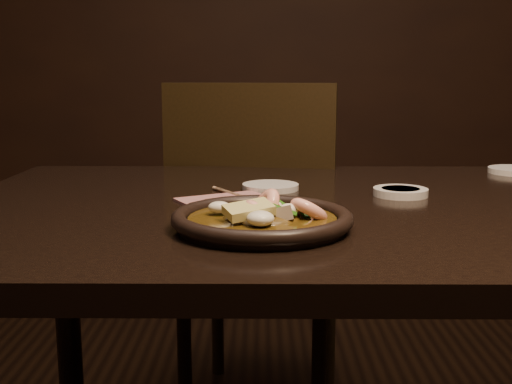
{
  "coord_description": "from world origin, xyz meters",
  "views": [
    {
      "loc": [
        -0.25,
        -1.12,
        0.97
      ],
      "look_at": [
        -0.25,
        -0.17,
        0.8
      ],
      "focal_mm": 45.0,
      "sensor_mm": 36.0,
      "label": 1
    }
  ],
  "objects": [
    {
      "name": "table",
      "position": [
        0.0,
        0.0,
        0.67
      ],
      "size": [
        1.6,
        0.9,
        0.75
      ],
      "color": "black",
      "rests_on": "floor"
    },
    {
      "name": "plate",
      "position": [
        -0.24,
        -0.2,
        0.76
      ],
      "size": [
        0.27,
        0.27,
        0.03
      ],
      "color": "black",
      "rests_on": "table"
    },
    {
      "name": "chair",
      "position": [
        -0.25,
        0.58,
        0.52
      ],
      "size": [
        0.52,
        0.52,
        0.95
      ],
      "rotation": [
        0.0,
        0.0,
        2.96
      ],
      "color": "black",
      "rests_on": "floor"
    },
    {
      "name": "soy_dish",
      "position": [
        0.01,
        0.06,
        0.76
      ],
      "size": [
        0.1,
        0.1,
        0.01
      ],
      "primitive_type": "cylinder",
      "color": "silver",
      "rests_on": "table"
    },
    {
      "name": "saucer_left",
      "position": [
        -0.23,
        0.13,
        0.76
      ],
      "size": [
        0.11,
        0.11,
        0.01
      ],
      "primitive_type": "cylinder",
      "color": "silver",
      "rests_on": "table"
    },
    {
      "name": "chopsticks",
      "position": [
        -0.27,
        0.02,
        0.75
      ],
      "size": [
        0.14,
        0.22,
        0.01
      ],
      "rotation": [
        0.0,
        0.0,
        0.55
      ],
      "color": "tan",
      "rests_on": "table"
    },
    {
      "name": "napkin",
      "position": [
        -0.3,
        -0.01,
        0.75
      ],
      "size": [
        0.22,
        0.22,
        0.0
      ],
      "primitive_type": "cube",
      "rotation": [
        0.0,
        0.0,
        0.51
      ],
      "color": "#9C6260",
      "rests_on": "table"
    },
    {
      "name": "wall_back",
      "position": [
        0.0,
        3.0,
        1.4
      ],
      "size": [
        5.0,
        0.02,
        2.8
      ],
      "primitive_type": "cube",
      "color": "black",
      "rests_on": "floor"
    },
    {
      "name": "stirfry",
      "position": [
        -0.24,
        -0.2,
        0.77
      ],
      "size": [
        0.19,
        0.15,
        0.06
      ],
      "color": "#3C290B",
      "rests_on": "plate"
    }
  ]
}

